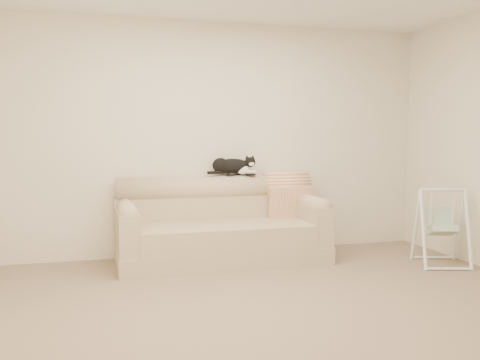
% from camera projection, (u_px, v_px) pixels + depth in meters
% --- Properties ---
extents(ground_plane, '(5.00, 5.00, 0.00)m').
position_uv_depth(ground_plane, '(271.00, 306.00, 4.23)').
color(ground_plane, '#78654E').
rests_on(ground_plane, ground).
extents(room_shell, '(5.04, 4.04, 2.60)m').
position_uv_depth(room_shell, '(272.00, 112.00, 4.10)').
color(room_shell, beige).
rests_on(room_shell, ground).
extents(sofa, '(2.20, 0.93, 0.90)m').
position_uv_depth(sofa, '(220.00, 228.00, 5.74)').
color(sofa, tan).
rests_on(sofa, ground).
extents(remote_a, '(0.18, 0.13, 0.03)m').
position_uv_depth(remote_a, '(234.00, 174.00, 5.99)').
color(remote_a, black).
rests_on(remote_a, sofa).
extents(remote_b, '(0.16, 0.15, 0.02)m').
position_uv_depth(remote_b, '(248.00, 174.00, 6.00)').
color(remote_b, black).
rests_on(remote_b, sofa).
extents(tuxedo_cat, '(0.57, 0.24, 0.22)m').
position_uv_depth(tuxedo_cat, '(233.00, 166.00, 5.98)').
color(tuxedo_cat, black).
rests_on(tuxedo_cat, sofa).
extents(throw_blanket, '(0.51, 0.38, 0.58)m').
position_uv_depth(throw_blanket, '(286.00, 189.00, 6.15)').
color(throw_blanket, '#C56C39').
rests_on(throw_blanket, sofa).
extents(baby_swing, '(0.62, 0.64, 0.81)m').
position_uv_depth(baby_swing, '(441.00, 226.00, 5.55)').
color(baby_swing, white).
rests_on(baby_swing, ground).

